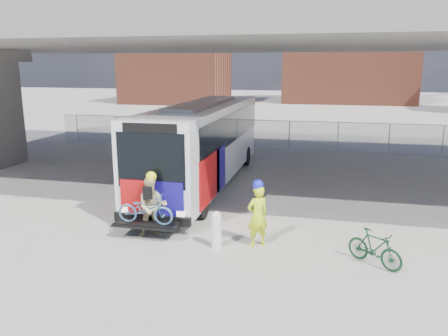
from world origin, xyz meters
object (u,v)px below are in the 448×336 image
(bus, at_px, (204,138))
(bike_parked, at_px, (375,248))
(bollard, at_px, (216,228))
(cyclist_hivis, at_px, (258,214))
(cyclist_tan, at_px, (152,206))

(bus, distance_m, bike_parked, 9.74)
(bollard, distance_m, cyclist_hivis, 1.27)
(cyclist_hivis, bearing_deg, bike_parked, 132.59)
(bus, xyz_separation_m, cyclist_hivis, (3.41, -6.32, -1.13))
(bollard, height_order, bike_parked, bollard)
(bollard, relative_size, cyclist_tan, 0.54)
(bollard, bearing_deg, bus, 108.60)
(bike_parked, bearing_deg, cyclist_hivis, 117.31)
(cyclist_hivis, xyz_separation_m, cyclist_tan, (-3.28, -0.00, 0.01))
(bus, height_order, bollard, bus)
(bus, relative_size, cyclist_tan, 6.20)
(bollard, relative_size, cyclist_hivis, 0.55)
(bollard, xyz_separation_m, bike_parked, (4.38, -0.16, -0.11))
(cyclist_hivis, relative_size, bike_parked, 1.25)
(bus, bearing_deg, bollard, -71.40)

